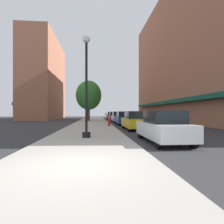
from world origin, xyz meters
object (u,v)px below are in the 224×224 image
(parking_meter_near, at_px, (109,118))
(car_red, at_px, (114,116))
(fire_hydrant, at_px, (109,122))
(car_silver, at_px, (118,117))
(lamppost, at_px, (86,84))
(tree_near, at_px, (89,95))
(parking_meter_far, at_px, (106,116))
(car_blue, at_px, (124,118))
(car_black, at_px, (111,116))
(car_white, at_px, (163,127))
(car_yellow, at_px, (135,121))

(parking_meter_near, bearing_deg, car_red, 81.76)
(fire_hydrant, bearing_deg, car_silver, 77.19)
(lamppost, xyz_separation_m, tree_near, (-0.65, 20.80, 1.28))
(parking_meter_far, bearing_deg, fire_hydrant, -90.80)
(tree_near, bearing_deg, fire_hydrant, -78.03)
(car_blue, bearing_deg, car_red, 89.83)
(fire_hydrant, distance_m, car_black, 21.48)
(fire_hydrant, xyz_separation_m, car_black, (2.06, 21.38, 0.29))
(car_white, height_order, car_red, same)
(parking_meter_near, relative_size, car_white, 0.30)
(car_white, relative_size, car_red, 1.00)
(car_red, bearing_deg, tree_near, -149.44)
(car_red, bearing_deg, fire_hydrant, -98.35)
(car_red, bearing_deg, parking_meter_near, -98.83)
(lamppost, bearing_deg, car_silver, 77.11)
(parking_meter_far, relative_size, car_blue, 0.30)
(parking_meter_near, bearing_deg, car_blue, 37.30)
(parking_meter_near, distance_m, tree_near, 11.54)
(tree_near, height_order, car_black, tree_near)
(fire_hydrant, xyz_separation_m, parking_meter_far, (0.11, 7.86, 0.43))
(parking_meter_far, distance_m, car_red, 7.51)
(fire_hydrant, relative_size, car_yellow, 0.18)
(car_black, bearing_deg, parking_meter_near, -93.55)
(parking_meter_near, bearing_deg, car_silver, 75.26)
(lamppost, height_order, car_yellow, lamppost)
(parking_meter_far, xyz_separation_m, car_blue, (1.95, -4.73, -0.14))
(parking_meter_near, relative_size, car_red, 0.30)
(car_white, bearing_deg, parking_meter_near, 97.52)
(tree_near, xyz_separation_m, car_silver, (4.67, -3.23, -3.67))
(parking_meter_far, height_order, car_silver, car_silver)
(car_white, xyz_separation_m, car_black, (0.00, 31.27, 0.00))
(car_blue, distance_m, car_black, 18.24)
(fire_hydrant, distance_m, parking_meter_far, 7.88)
(car_yellow, bearing_deg, car_red, 91.33)
(car_yellow, distance_m, car_blue, 6.28)
(car_blue, bearing_deg, lamppost, -109.22)
(parking_meter_near, xyz_separation_m, car_black, (1.95, 19.73, -0.14))
(lamppost, distance_m, car_black, 30.24)
(car_silver, bearing_deg, car_blue, -90.16)
(lamppost, distance_m, car_red, 24.08)
(parking_meter_near, bearing_deg, car_white, -80.42)
(car_red, relative_size, car_black, 1.00)
(fire_hydrant, xyz_separation_m, tree_near, (-2.61, 12.30, 3.96))
(car_white, bearing_deg, car_red, 87.93)
(car_yellow, relative_size, car_blue, 1.00)
(lamppost, relative_size, car_white, 1.37)
(tree_near, xyz_separation_m, car_white, (4.67, -22.19, -3.67))
(car_red, bearing_deg, car_black, 89.41)
(tree_near, relative_size, car_blue, 1.60)
(tree_near, xyz_separation_m, car_black, (4.67, 9.08, -3.67))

